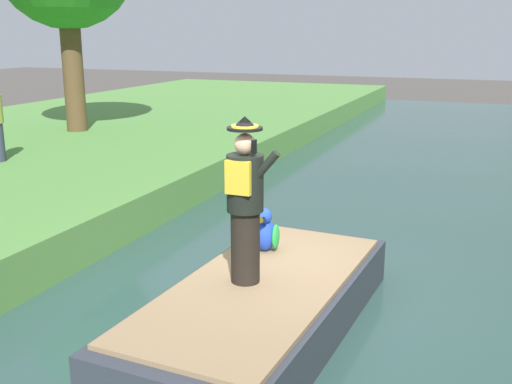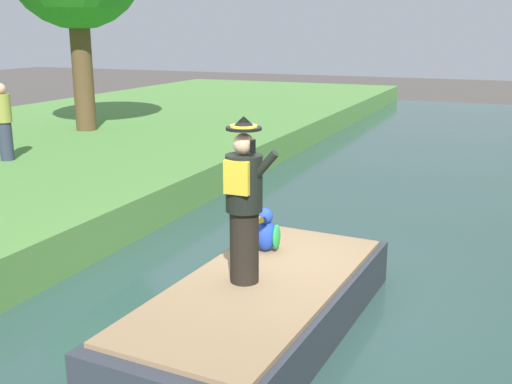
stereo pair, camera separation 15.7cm
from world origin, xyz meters
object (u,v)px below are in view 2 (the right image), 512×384
at_px(boat, 260,308).
at_px(person_pirate, 244,202).
at_px(parrot_plush, 266,232).
at_px(person_bystander, 4,122).

distance_m(boat, person_pirate, 1.25).
height_order(person_pirate, parrot_plush, person_pirate).
xyz_separation_m(parrot_plush, person_bystander, (-7.00, 2.75, 0.63)).
bearing_deg(parrot_plush, boat, -71.28).
relative_size(parrot_plush, person_bystander, 0.36).
bearing_deg(person_bystander, person_pirate, -27.71).
distance_m(person_pirate, person_bystander, 8.08).
bearing_deg(person_pirate, person_bystander, 159.63).
relative_size(person_pirate, person_bystander, 1.16).
distance_m(boat, parrot_plush, 1.16).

